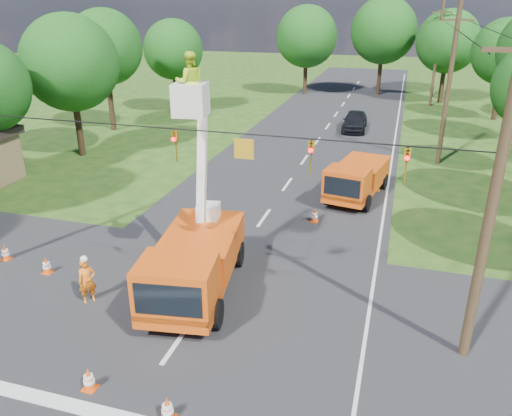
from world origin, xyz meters
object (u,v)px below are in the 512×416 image
(traffic_cone_1, at_px, (167,409))
(pole_right_far, at_px, (437,53))
(traffic_cone_2, at_px, (315,215))
(tree_left_d, at_px, (70,63))
(ground_worker, at_px, (87,281))
(pole_right_mid, at_px, (449,84))
(tree_left_f, at_px, (173,50))
(traffic_cone_6, at_px, (377,185))
(traffic_cone_4, at_px, (5,252))
(pole_right_near, at_px, (494,197))
(distant_car, at_px, (355,121))
(tree_far_a, at_px, (307,37))
(tree_far_c, at_px, (448,41))
(traffic_cone_3, at_px, (47,265))
(tree_far_b, at_px, (384,31))
(tree_left_e, at_px, (105,47))
(bucket_truck, at_px, (194,249))
(tree_right_e, at_px, (506,52))
(traffic_cone_0, at_px, (89,379))
(second_truck, at_px, (357,178))

(traffic_cone_1, relative_size, pole_right_far, 0.07)
(traffic_cone_2, relative_size, tree_left_d, 0.08)
(ground_worker, distance_m, pole_right_mid, 24.56)
(tree_left_f, bearing_deg, ground_worker, -70.57)
(traffic_cone_6, xyz_separation_m, pole_right_mid, (3.49, 6.52, 4.75))
(traffic_cone_4, height_order, pole_right_near, pole_right_near)
(distant_car, xyz_separation_m, traffic_cone_4, (-11.29, -26.44, -0.43))
(tree_far_a, bearing_deg, tree_far_c, -3.95)
(traffic_cone_1, bearing_deg, traffic_cone_3, 145.27)
(ground_worker, relative_size, tree_far_c, 0.18)
(distant_car, relative_size, tree_far_c, 0.50)
(tree_far_b, distance_m, tree_far_c, 7.20)
(ground_worker, height_order, pole_right_near, pole_right_near)
(ground_worker, height_order, pole_right_far, pole_right_far)
(tree_left_e, xyz_separation_m, tree_far_c, (26.30, 20.00, -0.43))
(traffic_cone_3, xyz_separation_m, tree_left_d, (-8.32, 14.49, 5.77))
(pole_right_mid, bearing_deg, tree_far_a, 120.41)
(ground_worker, xyz_separation_m, traffic_cone_2, (6.40, 9.03, -0.48))
(ground_worker, xyz_separation_m, traffic_cone_6, (8.97, 14.21, -0.48))
(pole_right_near, bearing_deg, tree_far_b, 96.97)
(tree_far_c, bearing_deg, distant_car, -116.31)
(bucket_truck, bearing_deg, tree_left_e, 119.12)
(bucket_truck, xyz_separation_m, traffic_cone_2, (2.99, 7.44, -1.43))
(pole_right_far, height_order, tree_left_e, pole_right_far)
(tree_left_e, distance_m, tree_right_e, 33.25)
(traffic_cone_6, xyz_separation_m, tree_right_e, (8.79, 21.52, 5.45))
(tree_far_a, distance_m, tree_far_b, 8.27)
(tree_right_e, height_order, tree_far_b, tree_far_b)
(pole_right_far, height_order, tree_far_b, tree_far_b)
(bucket_truck, relative_size, tree_left_f, 1.00)
(traffic_cone_3, relative_size, pole_right_near, 0.07)
(distant_car, bearing_deg, pole_right_mid, -51.60)
(traffic_cone_0, relative_size, pole_right_near, 0.07)
(pole_right_near, relative_size, pole_right_mid, 1.00)
(traffic_cone_3, height_order, tree_far_b, tree_far_b)
(tree_far_a, bearing_deg, tree_far_b, 14.04)
(ground_worker, height_order, tree_far_a, tree_far_a)
(second_truck, distance_m, traffic_cone_0, 17.49)
(pole_right_mid, bearing_deg, tree_right_e, 70.54)
(pole_right_far, height_order, tree_right_e, pole_right_far)
(traffic_cone_3, xyz_separation_m, tree_far_b, (9.68, 44.49, 6.45))
(traffic_cone_1, height_order, traffic_cone_3, same)
(tree_left_d, bearing_deg, traffic_cone_3, -60.14)
(traffic_cone_4, bearing_deg, traffic_cone_3, -10.67)
(traffic_cone_4, bearing_deg, pole_right_mid, 47.41)
(ground_worker, bearing_deg, tree_left_d, 77.33)
(bucket_truck, height_order, tree_far_c, tree_far_c)
(bucket_truck, height_order, tree_far_a, tree_far_a)
(traffic_cone_1, height_order, tree_left_e, tree_left_e)
(traffic_cone_3, xyz_separation_m, pole_right_far, (15.18, 39.49, 4.75))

